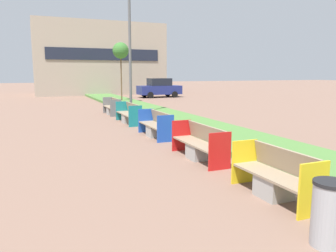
# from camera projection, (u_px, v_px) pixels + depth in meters

# --- Properties ---
(planter_grass_strip) EXTENTS (2.80, 120.00, 0.18)m
(planter_grass_strip) POSITION_uv_depth(u_px,v_px,m) (240.00, 140.00, 11.17)
(planter_grass_strip) COLOR #4C7A38
(planter_grass_strip) RESTS_ON ground
(building_backdrop) EXTENTS (14.06, 7.29, 7.81)m
(building_backdrop) POSITION_uv_depth(u_px,v_px,m) (98.00, 59.00, 37.66)
(building_backdrop) COLOR tan
(building_backdrop) RESTS_ON ground
(bench_yellow_frame) EXTENTS (0.65, 1.94, 0.94)m
(bench_yellow_frame) POSITION_uv_depth(u_px,v_px,m) (275.00, 179.00, 6.23)
(bench_yellow_frame) COLOR #9E9B96
(bench_yellow_frame) RESTS_ON ground
(bench_red_frame) EXTENTS (0.65, 2.28, 0.94)m
(bench_red_frame) POSITION_uv_depth(u_px,v_px,m) (200.00, 146.00, 9.04)
(bench_red_frame) COLOR #9E9B96
(bench_red_frame) RESTS_ON ground
(bench_blue_frame) EXTENTS (0.65, 2.17, 0.94)m
(bench_blue_frame) POSITION_uv_depth(u_px,v_px,m) (156.00, 127.00, 12.22)
(bench_blue_frame) COLOR #9E9B96
(bench_blue_frame) RESTS_ON ground
(bench_teal_frame) EXTENTS (0.65, 2.40, 0.94)m
(bench_teal_frame) POSITION_uv_depth(u_px,v_px,m) (129.00, 115.00, 15.58)
(bench_teal_frame) COLOR #9E9B96
(bench_teal_frame) RESTS_ON ground
(bench_grey_frame) EXTENTS (0.65, 1.98, 0.94)m
(bench_grey_frame) POSITION_uv_depth(u_px,v_px,m) (112.00, 108.00, 18.75)
(bench_grey_frame) COLOR #9E9B96
(bench_grey_frame) RESTS_ON ground
(litter_bin) EXTENTS (0.49, 0.49, 0.92)m
(litter_bin) POSITION_uv_depth(u_px,v_px,m) (329.00, 214.00, 4.46)
(litter_bin) COLOR #9EA0A5
(litter_bin) RESTS_ON ground
(street_lamp_post) EXTENTS (0.24, 0.44, 8.50)m
(street_lamp_post) POSITION_uv_depth(u_px,v_px,m) (130.00, 28.00, 16.74)
(street_lamp_post) COLOR #56595B
(street_lamp_post) RESTS_ON ground
(sapling_tree_far) EXTENTS (1.28, 1.28, 4.76)m
(sapling_tree_far) POSITION_uv_depth(u_px,v_px,m) (121.00, 51.00, 25.89)
(sapling_tree_far) COLOR brown
(sapling_tree_far) RESTS_ON ground
(parked_car_distant) EXTENTS (4.25, 2.00, 1.86)m
(parked_car_distant) POSITION_uv_depth(u_px,v_px,m) (159.00, 88.00, 32.13)
(parked_car_distant) COLOR navy
(parked_car_distant) RESTS_ON ground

